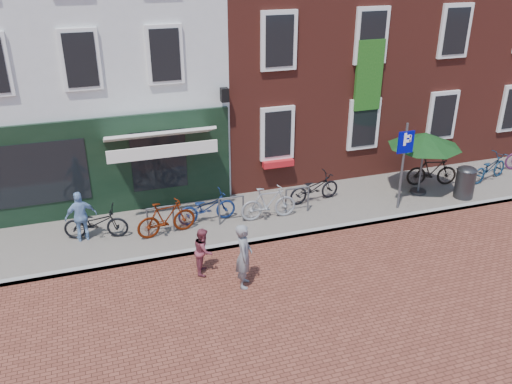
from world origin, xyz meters
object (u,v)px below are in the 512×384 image
object	(u,v)px
bicycle_2	(207,207)
bicycle_3	(268,203)
woman	(244,256)
bicycle_4	(314,188)
litter_bin	(465,180)
bicycle_0	(96,223)
bicycle_1	(166,218)
bicycle_6	(490,168)
boy	(204,251)
parking_sign	(404,155)
cafe_person	(81,216)
bicycle_5	(432,171)
parasol	(426,137)

from	to	relation	value
bicycle_2	bicycle_3	xyz separation A→B (m)	(1.72, -0.38, 0.05)
woman	bicycle_4	distance (m)	4.82
litter_bin	bicycle_0	bearing A→B (deg)	175.07
woman	bicycle_2	size ratio (longest dim) A/B	0.95
bicycle_1	bicycle_4	bearing A→B (deg)	-91.44
bicycle_4	bicycle_6	size ratio (longest dim) A/B	1.00
litter_bin	bicycle_6	distance (m)	1.87
litter_bin	boy	distance (m)	8.77
parking_sign	bicycle_3	world-z (taller)	parking_sign
cafe_person	bicycle_0	bearing A→B (deg)	172.77
woman	bicycle_0	xyz separation A→B (m)	(-3.17, 3.24, -0.26)
bicycle_1	bicycle_5	size ratio (longest dim) A/B	1.00
parking_sign	woman	world-z (taller)	parking_sign
woman	parasol	bearing A→B (deg)	-46.71
bicycle_3	boy	bearing A→B (deg)	131.14
cafe_person	litter_bin	bearing A→B (deg)	166.29
parking_sign	cafe_person	distance (m)	9.15
bicycle_2	bicycle_6	world-z (taller)	same
bicycle_3	bicycle_1	bearing A→B (deg)	91.41
boy	bicycle_4	xyz separation A→B (m)	(4.08, 2.63, -0.05)
parasol	bicycle_5	bearing A→B (deg)	28.60
litter_bin	bicycle_0	size ratio (longest dim) A/B	0.65
litter_bin	parking_sign	world-z (taller)	parking_sign
bicycle_2	bicycle_4	bearing A→B (deg)	-90.22
woman	boy	xyz separation A→B (m)	(-0.77, 0.85, -0.21)
bicycle_3	litter_bin	bearing A→B (deg)	-93.73
woman	cafe_person	distance (m)	4.77
parasol	bicycle_2	distance (m)	7.01
parasol	bicycle_1	xyz separation A→B (m)	(-8.07, -0.18, -1.37)
litter_bin	bicycle_5	distance (m)	1.20
boy	cafe_person	world-z (taller)	cafe_person
woman	cafe_person	xyz separation A→B (m)	(-3.52, 3.23, -0.00)
bicycle_1	bicycle_6	world-z (taller)	bicycle_1
bicycle_4	bicycle_6	distance (m)	6.24
bicycle_4	cafe_person	bearing A→B (deg)	83.98
bicycle_5	bicycle_6	xyz separation A→B (m)	(2.08, -0.25, -0.05)
parasol	bicycle_6	bearing A→B (deg)	2.89
bicycle_1	bicycle_2	size ratio (longest dim) A/B	0.97
litter_bin	bicycle_6	xyz separation A→B (m)	(1.65, 0.86, -0.12)
bicycle_5	bicycle_4	bearing A→B (deg)	104.12
bicycle_0	bicycle_1	xyz separation A→B (m)	(1.83, -0.41, 0.05)
bicycle_0	bicycle_5	distance (m)	10.63
parking_sign	bicycle_4	world-z (taller)	parking_sign
litter_bin	parking_sign	distance (m)	2.63
bicycle_6	boy	bearing A→B (deg)	85.28
woman	bicycle_5	xyz separation A→B (m)	(7.46, 3.40, -0.21)
parking_sign	bicycle_3	size ratio (longest dim) A/B	1.61
litter_bin	bicycle_5	size ratio (longest dim) A/B	0.67
cafe_person	bicycle_4	xyz separation A→B (m)	(6.83, 0.26, -0.26)
bicycle_4	bicycle_5	size ratio (longest dim) A/B	1.03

